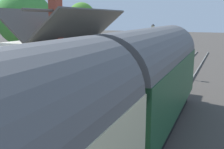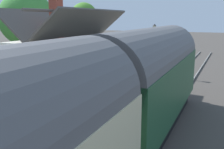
{
  "view_description": "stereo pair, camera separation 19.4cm",
  "coord_description": "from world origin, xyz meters",
  "px_view_note": "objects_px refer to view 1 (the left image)",
  "views": [
    {
      "loc": [
        -12.65,
        -3.86,
        4.73
      ],
      "look_at": [
        -0.3,
        1.5,
        1.83
      ],
      "focal_mm": 42.37,
      "sensor_mm": 36.0,
      "label": 1
    },
    {
      "loc": [
        -12.57,
        -4.03,
        4.73
      ],
      "look_at": [
        -0.3,
        1.5,
        1.83
      ],
      "focal_mm": 42.37,
      "sensor_mm": 36.0,
      "label": 2
    }
  ],
  "objects_px": {
    "station_building": "(70,58)",
    "tree_distant": "(25,19)",
    "lamp_post_platform": "(153,36)",
    "planter_bench_right": "(60,110)",
    "planter_by_door": "(145,63)",
    "tree_behind_building": "(82,23)",
    "planter_bench_left": "(155,55)",
    "bench_near_building": "(144,56)",
    "planter_edge_near": "(95,95)",
    "tree_far_right": "(47,21)"
  },
  "relations": [
    {
      "from": "station_building",
      "to": "tree_distant",
      "type": "relative_size",
      "value": 1.11
    },
    {
      "from": "planter_edge_near",
      "to": "planter_bench_left",
      "type": "height_order",
      "value": "planter_bench_left"
    },
    {
      "from": "planter_bench_right",
      "to": "tree_behind_building",
      "type": "height_order",
      "value": "tree_behind_building"
    },
    {
      "from": "tree_far_right",
      "to": "planter_edge_near",
      "type": "bearing_deg",
      "value": -137.21
    },
    {
      "from": "tree_behind_building",
      "to": "planter_bench_left",
      "type": "bearing_deg",
      "value": -99.37
    },
    {
      "from": "bench_near_building",
      "to": "tree_distant",
      "type": "xyz_separation_m",
      "value": [
        -3.45,
        10.34,
        3.29
      ]
    },
    {
      "from": "station_building",
      "to": "bench_near_building",
      "type": "distance_m",
      "value": 9.34
    },
    {
      "from": "planter_edge_near",
      "to": "planter_bench_right",
      "type": "bearing_deg",
      "value": 178.03
    },
    {
      "from": "planter_bench_left",
      "to": "planter_bench_right",
      "type": "bearing_deg",
      "value": -178.38
    },
    {
      "from": "station_building",
      "to": "planter_bench_right",
      "type": "relative_size",
      "value": 9.17
    },
    {
      "from": "planter_bench_left",
      "to": "bench_near_building",
      "type": "bearing_deg",
      "value": 153.23
    },
    {
      "from": "planter_bench_right",
      "to": "tree_distant",
      "type": "bearing_deg",
      "value": 45.13
    },
    {
      "from": "bench_near_building",
      "to": "planter_bench_right",
      "type": "height_order",
      "value": "bench_near_building"
    },
    {
      "from": "planter_by_door",
      "to": "planter_bench_right",
      "type": "bearing_deg",
      "value": -179.95
    },
    {
      "from": "planter_bench_left",
      "to": "lamp_post_platform",
      "type": "relative_size",
      "value": 0.26
    },
    {
      "from": "bench_near_building",
      "to": "planter_bench_right",
      "type": "bearing_deg",
      "value": -175.61
    },
    {
      "from": "planter_bench_left",
      "to": "tree_distant",
      "type": "bearing_deg",
      "value": 113.57
    },
    {
      "from": "station_building",
      "to": "planter_edge_near",
      "type": "relative_size",
      "value": 9.33
    },
    {
      "from": "tree_far_right",
      "to": "tree_behind_building",
      "type": "relative_size",
      "value": 0.98
    },
    {
      "from": "planter_by_door",
      "to": "tree_behind_building",
      "type": "xyz_separation_m",
      "value": [
        6.11,
        9.06,
        2.94
      ]
    },
    {
      "from": "planter_edge_near",
      "to": "tree_far_right",
      "type": "relative_size",
      "value": 0.14
    },
    {
      "from": "planter_edge_near",
      "to": "tree_far_right",
      "type": "height_order",
      "value": "tree_far_right"
    },
    {
      "from": "planter_edge_near",
      "to": "bench_near_building",
      "type": "bearing_deg",
      "value": 5.82
    },
    {
      "from": "planter_edge_near",
      "to": "tree_distant",
      "type": "distance_m",
      "value": 14.88
    },
    {
      "from": "station_building",
      "to": "tree_far_right",
      "type": "xyz_separation_m",
      "value": [
        11.63,
        10.33,
        2.07
      ]
    },
    {
      "from": "planter_edge_near",
      "to": "tree_far_right",
      "type": "distance_m",
      "value": 20.3
    },
    {
      "from": "planter_edge_near",
      "to": "tree_distant",
      "type": "height_order",
      "value": "tree_distant"
    },
    {
      "from": "planter_bench_right",
      "to": "tree_far_right",
      "type": "distance_m",
      "value": 22.29
    },
    {
      "from": "tree_distant",
      "to": "lamp_post_platform",
      "type": "bearing_deg",
      "value": -80.34
    },
    {
      "from": "planter_bench_left",
      "to": "planter_by_door",
      "type": "relative_size",
      "value": 1.0
    },
    {
      "from": "lamp_post_platform",
      "to": "planter_bench_right",
      "type": "bearing_deg",
      "value": 179.89
    },
    {
      "from": "planter_by_door",
      "to": "tree_distant",
      "type": "height_order",
      "value": "tree_distant"
    },
    {
      "from": "planter_by_door",
      "to": "tree_behind_building",
      "type": "bearing_deg",
      "value": 55.98
    },
    {
      "from": "planter_by_door",
      "to": "lamp_post_platform",
      "type": "distance_m",
      "value": 2.7
    },
    {
      "from": "station_building",
      "to": "planter_bench_left",
      "type": "distance_m",
      "value": 10.81
    },
    {
      "from": "tree_behind_building",
      "to": "lamp_post_platform",
      "type": "bearing_deg",
      "value": -115.16
    },
    {
      "from": "planter_bench_left",
      "to": "lamp_post_platform",
      "type": "xyz_separation_m",
      "value": [
        -2.85,
        -0.48,
        1.92
      ]
    },
    {
      "from": "planter_bench_right",
      "to": "tree_distant",
      "type": "xyz_separation_m",
      "value": [
        11.43,
        11.48,
        3.34
      ]
    },
    {
      "from": "planter_bench_right",
      "to": "tree_behind_building",
      "type": "xyz_separation_m",
      "value": [
        17.66,
        9.07,
        2.93
      ]
    },
    {
      "from": "lamp_post_platform",
      "to": "planter_by_door",
      "type": "bearing_deg",
      "value": 178.83
    },
    {
      "from": "planter_bench_left",
      "to": "planter_by_door",
      "type": "height_order",
      "value": "planter_bench_left"
    },
    {
      "from": "station_building",
      "to": "planter_bench_right",
      "type": "height_order",
      "value": "station_building"
    },
    {
      "from": "planter_bench_right",
      "to": "planter_by_door",
      "type": "bearing_deg",
      "value": 0.05
    },
    {
      "from": "lamp_post_platform",
      "to": "tree_behind_building",
      "type": "distance_m",
      "value": 10.09
    },
    {
      "from": "bench_near_building",
      "to": "lamp_post_platform",
      "type": "xyz_separation_m",
      "value": [
        -1.49,
        -1.17,
        1.92
      ]
    },
    {
      "from": "planter_bench_left",
      "to": "tree_behind_building",
      "type": "distance_m",
      "value": 9.19
    },
    {
      "from": "planter_bench_left",
      "to": "tree_distant",
      "type": "relative_size",
      "value": 0.12
    },
    {
      "from": "bench_near_building",
      "to": "tree_behind_building",
      "type": "height_order",
      "value": "tree_behind_building"
    },
    {
      "from": "bench_near_building",
      "to": "planter_bench_left",
      "type": "xyz_separation_m",
      "value": [
        1.36,
        -0.68,
        0.0
      ]
    },
    {
      "from": "bench_near_building",
      "to": "planter_by_door",
      "type": "relative_size",
      "value": 1.62
    }
  ]
}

